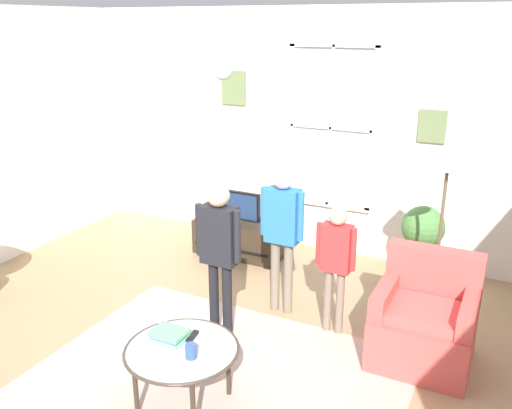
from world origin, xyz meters
The scene contains 15 objects.
ground_plane centered at (0.00, 0.00, -0.01)m, with size 6.83×6.06×0.02m, color #9E7A56.
back_wall centered at (0.00, 2.79, 1.40)m, with size 6.23×0.17×2.79m.
area_rug centered at (0.17, -0.11, 0.00)m, with size 2.78×2.17×0.01m, color tan.
tv_stand centered at (-0.81, 2.10, 0.21)m, with size 1.05×0.45×0.41m.
television centered at (-0.81, 2.10, 0.60)m, with size 0.52×0.08×0.36m.
armchair centered at (1.51, 0.93, 0.33)m, with size 0.76×0.74×0.87m.
coffee_table centered at (0.10, -0.42, 0.43)m, with size 0.81×0.81×0.46m.
book_stack centered at (-0.04, -0.37, 0.50)m, with size 0.24×0.19×0.08m.
cup centered at (0.22, -0.48, 0.51)m, with size 0.08×0.08×0.10m, color #334C8C.
remote_near_books centered at (0.09, -0.27, 0.47)m, with size 0.04×0.14×0.02m, color black.
person_blue_shirt centered at (0.18, 1.11, 0.88)m, with size 0.42×0.19×1.40m.
person_red_shirt centered at (0.73, 0.98, 0.73)m, with size 0.35×0.16×1.17m.
person_black_shirt centered at (-0.11, 0.47, 0.87)m, with size 0.42×0.19×1.39m.
potted_plant_by_window centered at (1.23, 2.28, 0.51)m, with size 0.44×0.44×0.85m.
floor_lamp centered at (1.49, 1.50, 1.41)m, with size 0.32×0.32×1.69m.
Camera 1 is at (2.01, -3.09, 2.61)m, focal length 38.00 mm.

